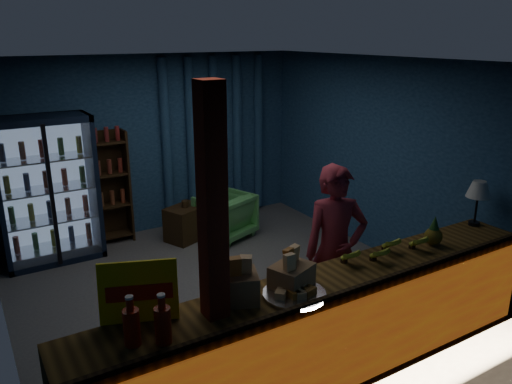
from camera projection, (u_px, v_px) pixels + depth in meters
ground at (224, 286)px, 5.92m from camera, size 4.60×4.60×0.00m
room_walls at (221, 158)px, 5.44m from camera, size 4.60×4.60×4.60m
counter at (328, 329)px, 4.22m from camera, size 4.40×0.57×0.99m
support_post at (214, 270)px, 3.46m from camera, size 0.16×0.16×2.60m
beverage_cooler at (47, 190)px, 6.43m from camera, size 1.20×0.62×1.90m
bottle_shelf at (110, 188)px, 7.00m from camera, size 0.50×0.28×1.60m
curtain_folds at (215, 139)px, 7.76m from camera, size 1.74×0.14×2.50m
framed_picture at (207, 111)px, 7.51m from camera, size 0.36×0.04×0.28m
shopkeeper at (335, 251)px, 4.82m from camera, size 0.73×0.60×1.71m
green_chair at (225, 216)px, 7.27m from camera, size 0.90×0.92×0.66m
side_table at (186, 223)px, 7.20m from camera, size 0.66×0.58×0.60m
yellow_sign at (139, 292)px, 3.44m from camera, size 0.54×0.30×0.43m
soda_bottles at (147, 324)px, 3.19m from camera, size 0.29×0.19×0.35m
snack_box_left at (235, 285)px, 3.71m from camera, size 0.42×0.39×0.36m
snack_box_centre at (292, 275)px, 3.89m from camera, size 0.38×0.35×0.33m
pastry_tray at (294, 292)px, 3.81m from camera, size 0.49×0.49×0.08m
banana_bunches at (383, 249)px, 4.46m from camera, size 0.96×0.28×0.16m
table_lamp at (479, 191)px, 5.10m from camera, size 0.25×0.25×0.48m
pineapple at (434, 234)px, 4.68m from camera, size 0.17×0.17×0.29m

